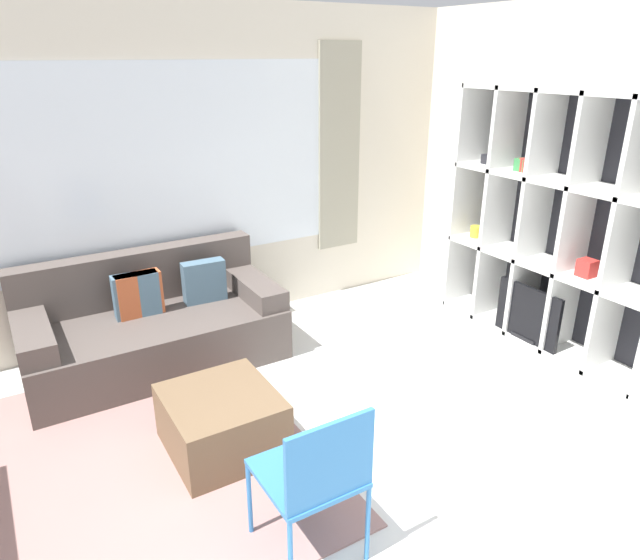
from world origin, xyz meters
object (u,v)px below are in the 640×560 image
(shelving_unit, at_px, (557,226))
(couch_main, at_px, (153,326))
(ottoman, at_px, (222,422))
(folding_chair, at_px, (316,473))

(shelving_unit, xyz_separation_m, couch_main, (-2.95, 1.32, -0.71))
(couch_main, bearing_deg, ottoman, -88.13)
(folding_chair, bearing_deg, couch_main, -87.15)
(shelving_unit, distance_m, ottoman, 3.02)
(ottoman, relative_size, folding_chair, 0.78)
(couch_main, height_order, folding_chair, folding_chair)
(couch_main, xyz_separation_m, folding_chair, (0.12, -2.32, 0.22))
(couch_main, bearing_deg, folding_chair, -87.15)
(shelving_unit, xyz_separation_m, folding_chair, (-2.83, -1.00, -0.49))
(ottoman, bearing_deg, shelving_unit, -0.30)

